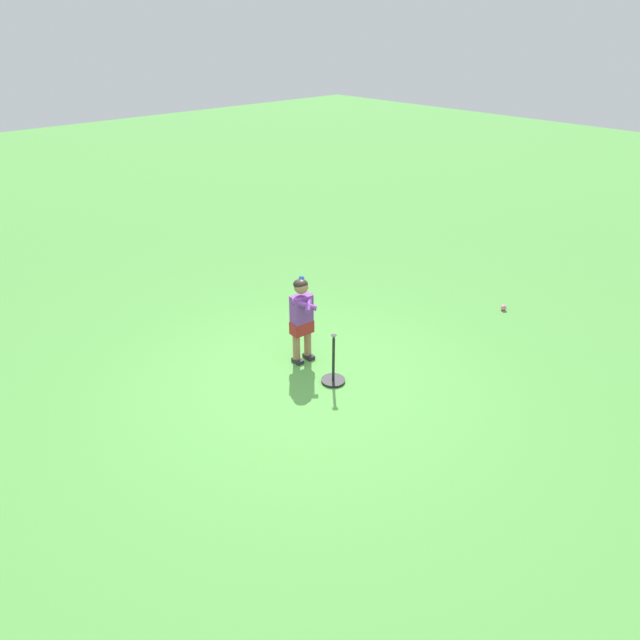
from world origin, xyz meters
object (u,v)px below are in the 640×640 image
Objects in this scene: batting_tee at (333,374)px; play_ball_by_bucket at (504,308)px; play_ball_far_left at (301,279)px; child_batter at (302,313)px.

play_ball_by_bucket is at bearing 83.75° from batting_tee.
batting_tee is (2.43, -1.63, 0.06)m from play_ball_far_left.
child_batter is 13.09× the size of play_ball_by_bucket.
batting_tee reaches higher than play_ball_far_left.
child_batter is at bearing -107.42° from play_ball_by_bucket.
play_ball_far_left is at bearing 146.14° from batting_tee.
child_batter is at bearing -40.77° from play_ball_far_left.
play_ball_by_bucket is 0.13× the size of batting_tee.
play_ball_far_left is (-1.81, 1.56, -0.60)m from child_batter.
play_ball_far_left is 2.92m from batting_tee.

